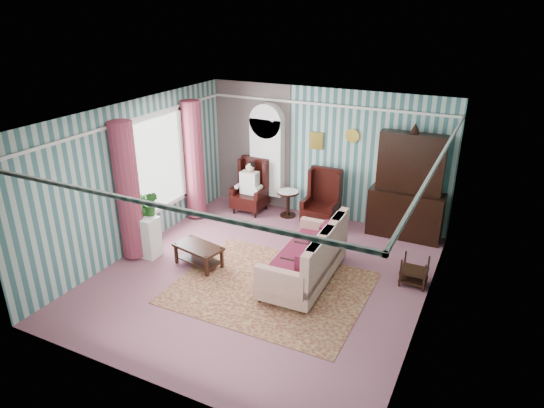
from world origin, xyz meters
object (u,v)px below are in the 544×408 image
at_px(coffee_table, 199,256).
at_px(sofa, 304,256).
at_px(bookcase, 267,163).
at_px(floral_armchair, 304,256).
at_px(round_side_table, 288,204).
at_px(dresser_hutch, 409,183).
at_px(wingback_left, 250,186).
at_px(plant_stand, 145,236).
at_px(nest_table, 414,271).
at_px(wingback_right, 321,199).
at_px(seated_woman, 250,188).

bearing_deg(coffee_table, sofa, 11.61).
bearing_deg(bookcase, sofa, -52.25).
distance_m(bookcase, sofa, 3.40).
bearing_deg(sofa, floral_armchair, -91.63).
height_order(round_side_table, coffee_table, round_side_table).
distance_m(dresser_hutch, sofa, 2.88).
bearing_deg(bookcase, floral_armchair, -52.17).
bearing_deg(wingback_left, plant_stand, -106.22).
bearing_deg(round_side_table, nest_table, -28.20).
xyz_separation_m(dresser_hutch, wingback_left, (-3.50, -0.27, -0.55)).
xyz_separation_m(wingback_left, sofa, (2.29, -2.25, -0.16)).
height_order(sofa, coffee_table, sofa).
distance_m(dresser_hutch, floral_armchair, 2.88).
bearing_deg(plant_stand, bookcase, 71.51).
bearing_deg(floral_armchair, plant_stand, 96.64).
bearing_deg(nest_table, wingback_left, 159.15).
distance_m(dresser_hutch, plant_stand, 5.31).
bearing_deg(dresser_hutch, sofa, -115.57).
bearing_deg(wingback_right, seated_woman, 180.00).
height_order(wingback_right, round_side_table, wingback_right).
bearing_deg(sofa, wingback_right, 11.96).
bearing_deg(sofa, plant_stand, 97.55).
distance_m(dresser_hutch, wingback_right, 1.86).
height_order(nest_table, plant_stand, plant_stand).
bearing_deg(floral_armchair, wingback_right, 11.21).
bearing_deg(wingback_right, nest_table, -33.75).
bearing_deg(wingback_right, bookcase, 165.43).
bearing_deg(coffee_table, wingback_right, 62.26).
bearing_deg(seated_woman, floral_armchair, -44.37).
relative_size(bookcase, plant_stand, 2.80).
xyz_separation_m(wingback_left, seated_woman, (0.00, 0.00, -0.04)).
bearing_deg(nest_table, sofa, -158.49).
bearing_deg(wingback_right, sofa, -76.41).
relative_size(seated_woman, nest_table, 2.19).
bearing_deg(dresser_hutch, coffee_table, -137.12).
xyz_separation_m(plant_stand, coffee_table, (1.16, 0.10, -0.19)).
bearing_deg(nest_table, coffee_table, -163.53).
xyz_separation_m(bookcase, seated_woman, (-0.25, -0.39, -0.53)).
bearing_deg(plant_stand, wingback_right, 47.16).
relative_size(round_side_table, floral_armchair, 0.63).
relative_size(round_side_table, plant_stand, 0.75).
xyz_separation_m(wingback_left, plant_stand, (-0.80, -2.75, -0.22)).
xyz_separation_m(seated_woman, plant_stand, (-0.80, -2.75, -0.19)).
bearing_deg(wingback_left, dresser_hutch, 4.41).
distance_m(bookcase, plant_stand, 3.39).
xyz_separation_m(wingback_right, nest_table, (2.32, -1.55, -0.35)).
bearing_deg(round_side_table, coffee_table, -100.98).
height_order(bookcase, round_side_table, bookcase).
distance_m(nest_table, floral_armchair, 1.91).
bearing_deg(nest_table, bookcase, 153.08).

